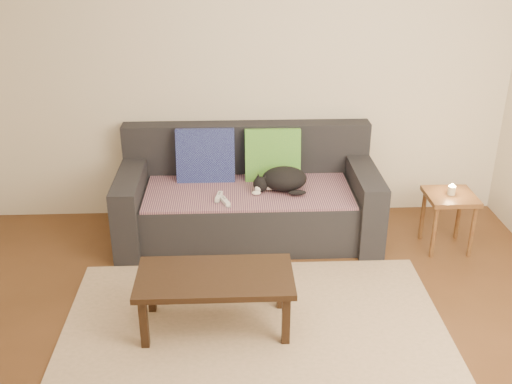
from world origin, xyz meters
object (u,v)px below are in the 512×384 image
cat (282,179)px  side_table (450,204)px  wii_remote_a (219,196)px  wii_remote_b (225,201)px  sofa (248,200)px  coffee_table (215,282)px

cat → side_table: 1.34m
wii_remote_a → wii_remote_b: (0.05, -0.09, 0.00)m
cat → wii_remote_b: cat is taller
cat → wii_remote_a: bearing=-140.4°
sofa → cat: (0.27, -0.10, 0.22)m
cat → coffee_table: bearing=-89.2°
coffee_table → cat: bearing=66.3°
wii_remote_b → coffee_table: bearing=156.2°
cat → side_table: bearing=15.3°
wii_remote_a → side_table: size_ratio=0.32×
sofa → coffee_table: 1.31m
sofa → wii_remote_a: 0.36m
sofa → wii_remote_b: size_ratio=14.00×
cat → wii_remote_b: (-0.46, -0.23, -0.08)m
sofa → coffee_table: (-0.25, -1.29, 0.04)m
sofa → cat: 0.37m
cat → wii_remote_b: bearing=-129.4°
side_table → cat: bearing=170.9°
sofa → side_table: 1.62m
side_table → wii_remote_b: bearing=-179.5°
wii_remote_b → side_table: (1.78, 0.01, -0.07)m
wii_remote_b → cat: bearing=-84.1°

